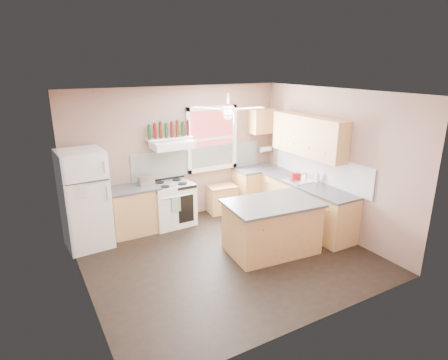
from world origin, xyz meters
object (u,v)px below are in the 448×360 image
refrigerator (85,200)px  toaster (146,180)px  stove (172,204)px  cart (222,199)px  island (271,228)px

refrigerator → toaster: (1.16, 0.17, 0.12)m
stove → cart: (1.18, 0.06, -0.14)m
cart → island: (-0.12, -1.95, 0.14)m
cart → stove: bearing=-171.0°
toaster → cart: size_ratio=0.48×
stove → island: (1.06, -1.89, 0.00)m
stove → cart: stove is taller
toaster → stove: bearing=-7.7°
island → stove: bearing=124.4°
stove → refrigerator: bearing=-177.3°
refrigerator → cart: 2.89m
cart → island: island is taller
refrigerator → stove: refrigerator is taller
toaster → stove: (0.48, -0.04, -0.56)m
refrigerator → stove: (1.64, 0.13, -0.44)m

